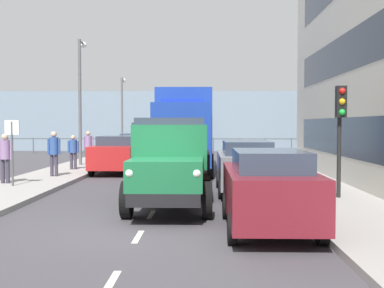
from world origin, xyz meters
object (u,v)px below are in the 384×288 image
(car_white_oppositeside_1, at_px, (135,148))
(truck_vintage_green, at_px, (171,165))
(pedestrian_couple_b, at_px, (5,154))
(car_red_oppositeside_0, at_px, (117,154))
(lamp_post_far, at_px, (122,107))
(car_navy_oppositeside_2, at_px, (149,143))
(pedestrian_in_dark_coat, at_px, (88,145))
(car_maroon_kerbside_near, at_px, (269,189))
(street_sign, at_px, (12,141))
(lorry_cargo_blue, at_px, (185,128))
(car_grey_kerbside_1, at_px, (246,166))
(lamp_post_promenade, at_px, (81,90))
(traffic_light_near, at_px, (340,117))
(pedestrian_with_bag, at_px, (54,150))
(pedestrian_near_railing, at_px, (73,149))

(car_white_oppositeside_1, bearing_deg, truck_vintage_green, 101.50)
(pedestrian_couple_b, bearing_deg, car_red_oppositeside_0, -121.15)
(truck_vintage_green, xyz_separation_m, lamp_post_far, (5.39, -24.40, 2.39))
(car_white_oppositeside_1, distance_m, car_navy_oppositeside_2, 6.81)
(car_white_oppositeside_1, distance_m, lamp_post_far, 9.65)
(pedestrian_in_dark_coat, relative_size, lamp_post_far, 0.31)
(car_maroon_kerbside_near, distance_m, car_red_oppositeside_0, 13.15)
(street_sign, bearing_deg, lorry_cargo_blue, -131.02)
(car_grey_kerbside_1, xyz_separation_m, lamp_post_far, (7.66, -21.32, 2.67))
(truck_vintage_green, distance_m, lamp_post_promenade, 13.90)
(car_navy_oppositeside_2, bearing_deg, pedestrian_in_dark_coat, 78.88)
(car_red_oppositeside_0, distance_m, pedestrian_in_dark_coat, 3.39)
(truck_vintage_green, xyz_separation_m, lamp_post_promenade, (5.55, -12.42, 2.84))
(car_navy_oppositeside_2, xyz_separation_m, pedestrian_couple_b, (3.09, 17.91, 0.30))
(traffic_light_near, bearing_deg, street_sign, -13.38)
(lorry_cargo_blue, bearing_deg, car_red_oppositeside_0, 12.59)
(lamp_post_far, bearing_deg, car_white_oppositeside_1, 104.11)
(car_maroon_kerbside_near, relative_size, car_red_oppositeside_0, 0.99)
(lamp_post_far, bearing_deg, lorry_cargo_blue, 110.62)
(car_red_oppositeside_0, relative_size, pedestrian_couple_b, 2.33)
(traffic_light_near, relative_size, lamp_post_far, 0.57)
(lorry_cargo_blue, xyz_separation_m, lamp_post_far, (5.37, -14.29, 1.49))
(truck_vintage_green, xyz_separation_m, pedestrian_with_bag, (5.20, -6.69, 0.05))
(pedestrian_near_railing, relative_size, lamp_post_far, 0.28)
(car_red_oppositeside_0, xyz_separation_m, lamp_post_promenade, (2.42, -3.01, 3.12))
(truck_vintage_green, bearing_deg, traffic_light_near, -166.84)
(pedestrian_near_railing, xyz_separation_m, lamp_post_far, (0.15, -14.66, 2.49))
(lorry_cargo_blue, xyz_separation_m, pedestrian_couple_b, (6.20, 5.81, -0.88))
(traffic_light_near, bearing_deg, car_white_oppositeside_1, -61.05)
(pedestrian_couple_b, bearing_deg, lamp_post_promenade, -94.73)
(car_white_oppositeside_1, bearing_deg, pedestrian_near_railing, 69.60)
(pedestrian_with_bag, height_order, lamp_post_promenade, lamp_post_promenade)
(car_grey_kerbside_1, distance_m, street_sign, 8.00)
(pedestrian_couple_b, relative_size, pedestrian_near_railing, 1.11)
(car_maroon_kerbside_near, bearing_deg, pedestrian_with_bag, -51.15)
(lorry_cargo_blue, relative_size, car_white_oppositeside_1, 1.87)
(lamp_post_far, height_order, street_sign, lamp_post_far)
(car_maroon_kerbside_near, bearing_deg, car_white_oppositeside_1, -73.30)
(car_red_oppositeside_0, height_order, pedestrian_near_railing, pedestrian_near_railing)
(pedestrian_in_dark_coat, bearing_deg, pedestrian_with_bag, 89.00)
(lamp_post_far, bearing_deg, car_grey_kerbside_1, 109.76)
(car_grey_kerbside_1, distance_m, lamp_post_promenade, 12.57)
(truck_vintage_green, height_order, car_maroon_kerbside_near, truck_vintage_green)
(lorry_cargo_blue, relative_size, street_sign, 3.65)
(truck_vintage_green, distance_m, car_white_oppositeside_1, 15.72)
(car_white_oppositeside_1, bearing_deg, lamp_post_promenade, 50.98)
(car_white_oppositeside_1, xyz_separation_m, lamp_post_promenade, (2.42, 2.98, 3.12))
(traffic_light_near, bearing_deg, truck_vintage_green, 13.16)
(lamp_post_promenade, bearing_deg, car_grey_kerbside_1, 129.91)
(car_white_oppositeside_1, height_order, pedestrian_near_railing, pedestrian_near_railing)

